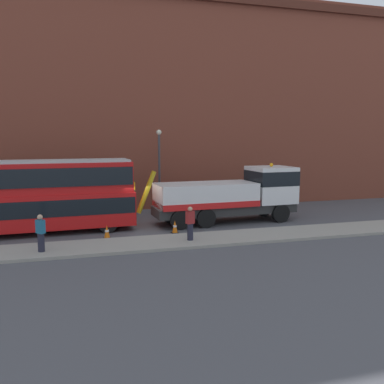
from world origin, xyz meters
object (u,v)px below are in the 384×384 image
Objects in this scene: recovery_tow_truck at (232,194)px; double_decker_bus at (32,194)px; pedestrian_onlooker at (41,234)px; street_lamp at (159,164)px; traffic_cone_near_bus at (107,232)px; pedestrian_bystander at (190,224)px; traffic_cone_midway at (175,227)px.

double_decker_bus reaches higher than recovery_tow_truck.
pedestrian_onlooker is at bearing -160.40° from recovery_tow_truck.
traffic_cone_near_bus is at bearing -122.40° from street_lamp.
pedestrian_onlooker is 1.00× the size of pedestrian_bystander.
traffic_cone_near_bus is at bearing -2.74° from pedestrian_onlooker.
traffic_cone_midway is 0.12× the size of street_lamp.
traffic_cone_near_bus is at bearing -32.55° from double_decker_bus.
street_lamp reaches higher than recovery_tow_truck.
pedestrian_onlooker is at bearing -160.01° from traffic_cone_midway.
double_decker_bus is 1.91× the size of street_lamp.
traffic_cone_midway is at bearing 2.39° from traffic_cone_near_bus.
pedestrian_onlooker reaches higher than traffic_cone_midway.
pedestrian_onlooker is 7.31m from traffic_cone_midway.
recovery_tow_truck is at bearing 15.46° from traffic_cone_near_bus.
pedestrian_onlooker is at bearing -84.06° from double_decker_bus.
pedestrian_bystander is at bearing -135.11° from recovery_tow_truck.
recovery_tow_truck reaches higher than traffic_cone_near_bus.
traffic_cone_midway is (7.53, -2.02, -1.89)m from double_decker_bus.
traffic_cone_midway is (-4.22, -2.04, -1.42)m from recovery_tow_truck.
traffic_cone_near_bus is (-3.97, 2.16, -0.64)m from pedestrian_bystander.
double_decker_bus is at bearing 150.14° from traffic_cone_near_bus.
traffic_cone_near_bus and traffic_cone_midway have the same top height.
traffic_cone_near_bus is 3.74m from traffic_cone_midway.
recovery_tow_truck is 5.96× the size of pedestrian_onlooker.
pedestrian_bystander is (7.76, -4.34, -1.25)m from double_decker_bus.
traffic_cone_near_bus is at bearing -177.61° from traffic_cone_midway.
recovery_tow_truck is 5.96× the size of pedestrian_bystander.
traffic_cone_midway is at bearing -14.85° from pedestrian_bystander.
recovery_tow_truck is at bearing -17.35° from pedestrian_onlooker.
traffic_cone_midway is (3.74, 0.16, 0.00)m from traffic_cone_near_bus.
recovery_tow_truck reaches higher than pedestrian_onlooker.
double_decker_bus is 6.51× the size of pedestrian_bystander.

